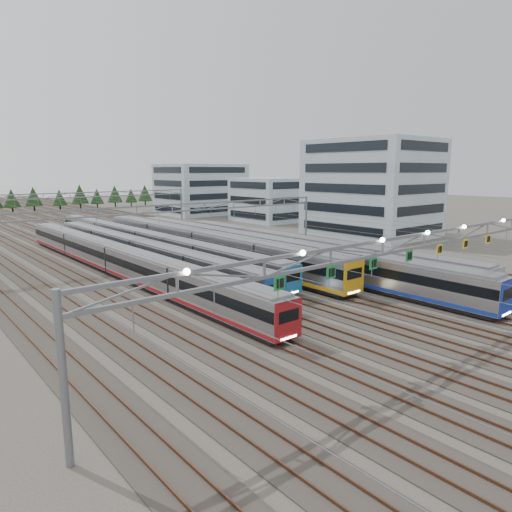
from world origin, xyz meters
TOP-DOWN VIEW (x-y plane):
  - ground at (0.00, 0.00)m, footprint 400.00×400.00m
  - track_bed at (0.00, 100.00)m, footprint 54.00×260.00m
  - train_a at (-11.25, 34.44)m, footprint 2.69×61.61m
  - train_b at (-6.75, 37.41)m, footprint 2.65×54.81m
  - train_c at (-2.25, 45.32)m, footprint 2.63×65.82m
  - train_d at (2.25, 36.00)m, footprint 3.08×55.22m
  - train_e at (6.75, 28.31)m, footprint 2.86×65.01m
  - train_f at (11.25, 24.56)m, footprint 2.72×52.11m
  - gantry_near at (-0.05, -0.12)m, footprint 56.36×0.61m
  - gantry_mid at (0.00, 40.00)m, footprint 56.36×0.36m
  - gantry_far at (0.00, 85.00)m, footprint 56.36×0.36m
  - depot_bldg_south at (42.05, 35.94)m, footprint 18.00×22.00m
  - depot_bldg_mid at (43.18, 67.65)m, footprint 14.00×16.00m
  - depot_bldg_north at (40.69, 95.12)m, footprint 22.00×18.00m
  - treeline at (5.40, 134.49)m, footprint 106.40×5.60m

SIDE VIEW (x-z plane):
  - ground at x=0.00m, z-range 0.00..0.00m
  - track_bed at x=0.00m, z-range -1.22..4.20m
  - train_c at x=-2.25m, z-range 0.25..3.67m
  - train_b at x=-6.75m, z-range 0.25..3.70m
  - train_a at x=-11.25m, z-range 0.25..3.74m
  - train_f at x=11.25m, z-range 0.25..3.79m
  - train_e at x=6.75m, z-range 0.25..3.98m
  - train_d at x=2.25m, z-range 0.25..4.27m
  - treeline at x=5.40m, z-range 0.72..7.74m
  - depot_bldg_mid at x=43.18m, z-range 0.00..10.83m
  - gantry_mid at x=0.00m, z-range 2.39..10.39m
  - gantry_far at x=0.00m, z-range 2.39..10.39m
  - gantry_near at x=-0.05m, z-range 3.05..11.13m
  - depot_bldg_north at x=40.69m, z-range 0.00..14.43m
  - depot_bldg_south at x=42.05m, z-range 0.00..18.54m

